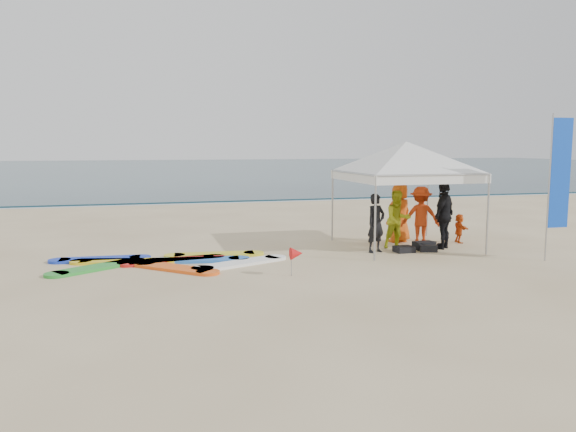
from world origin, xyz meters
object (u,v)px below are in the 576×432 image
(person_yellow, at_px, (398,220))
(surfboard_spread, at_px, (167,262))
(person_black_a, at_px, (376,223))
(canopy_tent, at_px, (406,142))
(person_seated, at_px, (459,228))
(marker_pennant, at_px, (297,254))
(person_orange_b, at_px, (400,213))
(person_orange_a, at_px, (421,216))
(feather_flag, at_px, (559,175))
(person_black_b, at_px, (444,215))

(person_yellow, height_order, surfboard_spread, person_yellow)
(person_black_a, height_order, canopy_tent, canopy_tent)
(person_black_a, bearing_deg, person_seated, -5.84)
(person_seated, bearing_deg, marker_pennant, 125.32)
(person_orange_b, xyz_separation_m, canopy_tent, (-0.22, -0.76, 2.09))
(person_orange_a, xyz_separation_m, marker_pennant, (-4.47, -2.73, -0.36))
(marker_pennant, bearing_deg, person_orange_a, 31.40)
(person_yellow, bearing_deg, surfboard_spread, -179.83)
(surfboard_spread, bearing_deg, person_black_a, -0.11)
(canopy_tent, relative_size, marker_pennant, 7.08)
(feather_flag, bearing_deg, person_black_a, 151.27)
(person_orange_a, bearing_deg, person_seated, -158.49)
(person_seated, relative_size, surfboard_spread, 0.16)
(person_yellow, relative_size, canopy_tent, 0.36)
(canopy_tent, xyz_separation_m, feather_flag, (2.81, -2.69, -0.82))
(person_orange_a, relative_size, person_orange_b, 0.97)
(person_orange_a, distance_m, person_orange_b, 0.74)
(person_orange_b, distance_m, person_seated, 1.82)
(person_yellow, relative_size, feather_flag, 0.45)
(marker_pennant, relative_size, surfboard_spread, 0.12)
(person_black_b, xyz_separation_m, person_seated, (0.95, 0.72, -0.51))
(person_orange_b, bearing_deg, person_seated, 141.00)
(person_black_b, xyz_separation_m, surfboard_spread, (-7.60, -0.02, -0.90))
(feather_flag, bearing_deg, canopy_tent, 136.32)
(person_black_a, xyz_separation_m, person_orange_a, (1.66, 0.64, 0.06))
(person_black_a, height_order, person_orange_b, person_orange_b)
(person_black_b, bearing_deg, person_orange_a, -95.38)
(person_black_b, relative_size, marker_pennant, 2.94)
(canopy_tent, height_order, surfboard_spread, canopy_tent)
(feather_flag, distance_m, surfboard_spread, 9.93)
(person_orange_a, height_order, feather_flag, feather_flag)
(marker_pennant, bearing_deg, feather_flag, -0.46)
(person_yellow, distance_m, feather_flag, 4.21)
(canopy_tent, bearing_deg, person_black_b, -28.09)
(surfboard_spread, bearing_deg, canopy_tent, 4.55)
(surfboard_spread, bearing_deg, feather_flag, -12.85)
(canopy_tent, xyz_separation_m, surfboard_spread, (-6.65, -0.53, -2.94))
(person_orange_b, xyz_separation_m, marker_pennant, (-4.13, -3.39, -0.38))
(feather_flag, relative_size, marker_pennant, 5.72)
(person_black_a, relative_size, person_orange_b, 0.90)
(person_yellow, xyz_separation_m, person_orange_b, (0.50, 0.91, 0.06))
(person_black_a, xyz_separation_m, marker_pennant, (-2.81, -2.09, -0.30))
(canopy_tent, relative_size, surfboard_spread, 0.84)
(feather_flag, bearing_deg, marker_pennant, 179.54)
(person_orange_a, relative_size, feather_flag, 0.47)
(person_orange_a, bearing_deg, person_yellow, 33.53)
(person_orange_b, distance_m, surfboard_spread, 7.03)
(person_black_b, xyz_separation_m, canopy_tent, (-0.95, 0.51, 2.03))
(person_black_a, distance_m, person_seated, 3.12)
(person_black_a, distance_m, person_orange_a, 1.78)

